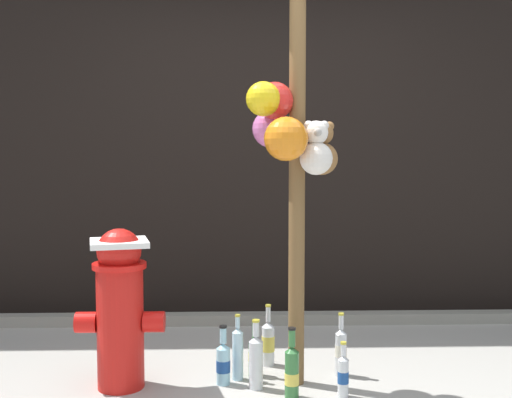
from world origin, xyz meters
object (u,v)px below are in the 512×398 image
Objects in this scene: bottle_6 at (341,350)px; bottle_5 at (343,375)px; fire_hydrant at (120,305)px; bottle_3 at (238,352)px; bottle_0 at (256,360)px; bottle_4 at (268,342)px; bottle_2 at (292,371)px; bottle_1 at (255,355)px; bottle_7 at (223,362)px; memorial_post at (292,111)px.

bottle_5 is at bearing -97.28° from bottle_6.
bottle_3 is (0.63, 0.09, -0.30)m from fire_hydrant.
bottle_0 is 1.03× the size of bottle_4.
fire_hydrant is 0.79m from bottle_0.
bottle_2 is 1.01× the size of bottle_4.
bottle_4 is (0.08, 0.37, -0.02)m from bottle_0.
bottle_5 is (0.45, -0.32, -0.00)m from bottle_1.
bottle_0 is at bearing -20.49° from bottle_7.
bottle_4 is at bearing 63.83° from bottle_1.
fire_hydrant is at bearing -177.49° from bottle_7.
bottle_6 is (0.04, 0.31, 0.03)m from bottle_5.
bottle_1 is at bearing 119.90° from bottle_2.
bottle_1 is 0.88× the size of bottle_2.
bottle_4 is at bearing 48.92° from bottle_7.
bottle_3 reaches higher than bottle_7.
bottle_0 is (-0.19, -0.04, -1.34)m from memorial_post.
bottle_3 is at bearing 162.66° from memorial_post.
fire_hydrant reaches higher than bottle_4.
bottle_6 is at bearing -24.33° from bottle_4.
bottle_6 is (1.22, 0.14, -0.31)m from fire_hydrant.
bottle_2 reaches higher than bottle_6.
fire_hydrant is at bearing 171.93° from bottle_5.
bottle_3 is (-0.29, 0.09, -1.34)m from memorial_post.
bottle_3 is at bearing -128.33° from bottle_4.
bottle_1 is at bearing 90.46° from bottle_0.
bottle_2 is 0.39m from bottle_3.
fire_hydrant is 2.39× the size of bottle_6.
bottle_3 is 1.01× the size of bottle_4.
bottle_0 is at bearing -89.54° from bottle_1.
bottle_2 is at bearing -93.65° from memorial_post.
fire_hydrant is 2.36× the size of bottle_4.
bottle_4 reaches higher than bottle_7.
memorial_post is 1.41m from bottle_5.
bottle_6 is at bearing 6.55° from fire_hydrant.
memorial_post reaches higher than fire_hydrant.
bottle_5 is 0.31m from bottle_6.
bottle_7 is (-0.18, -0.13, 0.01)m from bottle_1.
bottle_5 is at bearing 0.54° from bottle_2.
bottle_1 is at bearing -116.17° from bottle_4.
bottle_1 is at bearing 30.31° from bottle_3.
memorial_post reaches higher than bottle_4.
bottle_4 is at bearing 21.69° from fire_hydrant.
fire_hydrant reaches higher than bottle_3.
bottle_4 is at bearing 108.89° from memorial_post.
memorial_post reaches higher than bottle_6.
fire_hydrant is at bearing 176.70° from bottle_0.
memorial_post is 8.56× the size of bottle_5.
bottle_0 is 0.38m from bottle_4.
bottle_7 is at bearing -144.38° from bottle_1.
bottle_3 is (-0.28, 0.26, 0.01)m from bottle_2.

